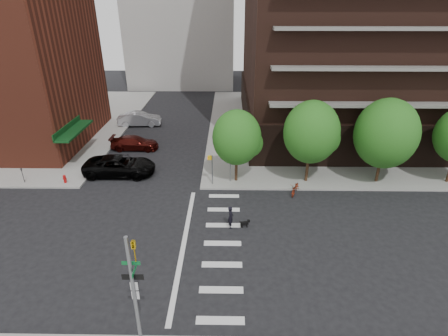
# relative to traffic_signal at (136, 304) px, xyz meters

# --- Properties ---
(ground) EXTENTS (120.00, 120.00, 0.00)m
(ground) POSITION_rel_traffic_signal_xyz_m (0.47, 7.49, -2.70)
(ground) COLOR black
(ground) RESTS_ON ground
(sidewalk_ne) EXTENTS (39.00, 33.00, 0.15)m
(sidewalk_ne) POSITION_rel_traffic_signal_xyz_m (20.97, 30.99, -2.62)
(sidewalk_ne) COLOR gray
(sidewalk_ne) RESTS_ON ground
(sidewalk_nw) EXTENTS (31.00, 33.00, 0.15)m
(sidewalk_nw) POSITION_rel_traffic_signal_xyz_m (-24.03, 30.99, -2.62)
(sidewalk_nw) COLOR gray
(sidewalk_nw) RESTS_ON ground
(crosswalk) EXTENTS (3.85, 13.00, 0.01)m
(crosswalk) POSITION_rel_traffic_signal_xyz_m (2.68, 7.49, -2.69)
(crosswalk) COLOR silver
(crosswalk) RESTS_ON ground
(tree_a) EXTENTS (4.00, 4.00, 5.90)m
(tree_a) POSITION_rel_traffic_signal_xyz_m (4.47, 15.99, 1.35)
(tree_a) COLOR #301E11
(tree_a) RESTS_ON sidewalk_ne
(tree_b) EXTENTS (4.50, 4.50, 6.65)m
(tree_b) POSITION_rel_traffic_signal_xyz_m (10.47, 15.99, 1.85)
(tree_b) COLOR #301E11
(tree_b) RESTS_ON sidewalk_ne
(tree_c) EXTENTS (5.00, 5.00, 6.80)m
(tree_c) POSITION_rel_traffic_signal_xyz_m (16.47, 15.99, 1.75)
(tree_c) COLOR #301E11
(tree_c) RESTS_ON sidewalk_ne
(traffic_signal) EXTENTS (0.90, 0.75, 6.00)m
(traffic_signal) POSITION_rel_traffic_signal_xyz_m (0.00, 0.00, 0.00)
(traffic_signal) COLOR slate
(traffic_signal) RESTS_ON sidewalk_s
(pedestrian_signal) EXTENTS (2.18, 0.67, 2.60)m
(pedestrian_signal) POSITION_rel_traffic_signal_xyz_m (2.79, 15.42, -0.84)
(pedestrian_signal) COLOR slate
(pedestrian_signal) RESTS_ON sidewalk_ne
(fire_hydrant) EXTENTS (0.24, 0.24, 0.73)m
(fire_hydrant) POSITION_rel_traffic_signal_xyz_m (-10.03, 15.29, -2.15)
(fire_hydrant) COLOR #A50C0C
(fire_hydrant) RESTS_ON sidewalk_nw
(parking_meter) EXTENTS (0.10, 0.08, 1.32)m
(parking_meter) POSITION_rel_traffic_signal_xyz_m (-13.53, 15.29, -1.74)
(parking_meter) COLOR black
(parking_meter) RESTS_ON sidewalk_nw
(parked_car_black) EXTENTS (2.87, 6.21, 1.73)m
(parked_car_black) POSITION_rel_traffic_signal_xyz_m (-5.85, 17.20, -1.84)
(parked_car_black) COLOR black
(parked_car_black) RESTS_ON ground
(parked_car_maroon) EXTENTS (2.02, 4.90, 1.42)m
(parked_car_maroon) POSITION_rel_traffic_signal_xyz_m (-5.99, 23.02, -1.99)
(parked_car_maroon) COLOR #3D0D09
(parked_car_maroon) RESTS_ON ground
(parked_car_silver) EXTENTS (2.26, 5.36, 1.72)m
(parked_car_silver) POSITION_rel_traffic_signal_xyz_m (-7.23, 30.59, -1.84)
(parked_car_silver) COLOR #ABADB4
(parked_car_silver) RESTS_ON ground
(scooter) EXTENTS (1.38, 2.01, 1.00)m
(scooter) POSITION_rel_traffic_signal_xyz_m (9.21, 13.99, -2.20)
(scooter) COLOR maroon
(scooter) RESTS_ON ground
(dog_walker) EXTENTS (0.64, 0.46, 1.64)m
(dog_walker) POSITION_rel_traffic_signal_xyz_m (3.99, 9.30, -1.88)
(dog_walker) COLOR black
(dog_walker) RESTS_ON ground
(dog) EXTENTS (0.65, 0.31, 0.54)m
(dog) POSITION_rel_traffic_signal_xyz_m (4.98, 9.31, -2.36)
(dog) COLOR black
(dog) RESTS_ON ground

